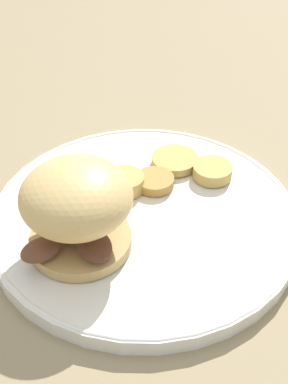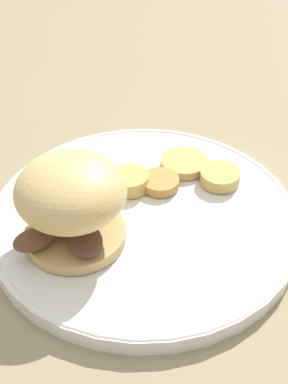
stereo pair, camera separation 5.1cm
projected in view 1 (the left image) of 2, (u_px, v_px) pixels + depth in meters
name	position (u px, v px, depth m)	size (l,w,h in m)	color
ground_plane	(144.00, 225.00, 0.54)	(4.00, 4.00, 0.00)	#937F5B
dinner_plate	(144.00, 217.00, 0.53)	(0.31, 0.31, 0.02)	white
sandwich	(76.00, 206.00, 0.46)	(0.10, 0.11, 0.09)	tan
potato_round_0	(125.00, 182.00, 0.55)	(0.04, 0.04, 0.02)	tan
potato_round_1	(175.00, 160.00, 0.59)	(0.05, 0.05, 0.01)	tan
potato_round_2	(155.00, 181.00, 0.56)	(0.04, 0.04, 0.01)	#BC8942
potato_round_3	(210.00, 169.00, 0.57)	(0.04, 0.04, 0.01)	tan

